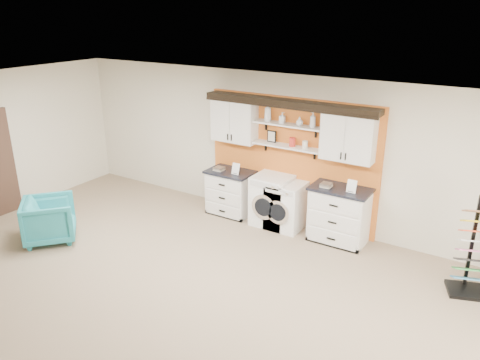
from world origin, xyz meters
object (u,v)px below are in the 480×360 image
Objects in this scene: base_cabinet_left at (231,192)px; dryer at (286,205)px; washer at (272,200)px; armchair at (50,220)px; sample_rack at (471,262)px; base_cabinet_right at (339,215)px.

dryer is (1.24, -0.00, -0.00)m from base_cabinet_left.
dryer is (0.30, -0.00, -0.04)m from washer.
armchair is (-3.31, -2.67, -0.06)m from dryer.
base_cabinet_left is at bearing 154.17° from sample_rack.
base_cabinet_right is at bearing 147.62° from sample_rack.
base_cabinet_left is 0.95× the size of washer.
base_cabinet_left is 1.24m from dryer.
base_cabinet_right is at bearing -0.00° from base_cabinet_left.
base_cabinet_right reaches higher than dryer.
sample_rack is at bearing -6.49° from base_cabinet_left.
base_cabinet_right is 1.15× the size of dryer.
washer is at bearing 180.00° from dryer.
base_cabinet_right is 1.20× the size of armchair.
base_cabinet_right is (2.26, -0.00, 0.05)m from base_cabinet_left.
armchair is at bearing -141.12° from dryer.
sample_rack is at bearing -120.54° from armchair.
sample_rack reaches higher than base_cabinet_left.
armchair is at bearing -148.35° from base_cabinet_right.
washer is at bearing -97.38° from armchair.
base_cabinet_left is 1.07× the size of armchair.
base_cabinet_left is 1.02× the size of dryer.
dryer is 4.25m from armchair.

